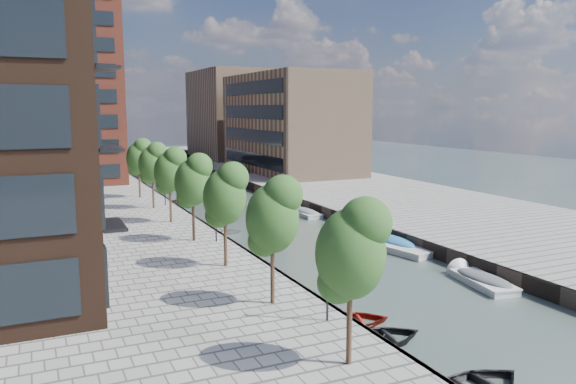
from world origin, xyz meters
TOP-DOWN VIEW (x-y plane):
  - water at (0.00, 40.00)m, footprint 300.00×300.00m
  - quay_right at (16.00, 40.00)m, footprint 20.00×140.00m
  - quay_wall_left at (-6.10, 40.00)m, footprint 0.25×140.00m
  - quay_wall_right at (6.10, 40.00)m, footprint 0.25×140.00m
  - far_closure at (0.00, 100.00)m, footprint 80.00×40.00m
  - apartment_block at (-20.00, 30.00)m, footprint 8.00×38.00m
  - tower at (-17.00, 65.00)m, footprint 18.00×18.00m
  - tan_block_near at (16.00, 62.00)m, footprint 12.00×25.00m
  - tan_block_far at (16.00, 88.00)m, footprint 12.00×20.00m
  - bridge at (0.00, 72.00)m, footprint 13.00×6.00m
  - tree_0 at (-8.50, 4.00)m, footprint 2.50×2.50m
  - tree_1 at (-8.50, 11.00)m, footprint 2.50×2.50m
  - tree_2 at (-8.50, 18.00)m, footprint 2.50×2.50m
  - tree_3 at (-8.50, 25.00)m, footprint 2.50×2.50m
  - tree_4 at (-8.50, 32.00)m, footprint 2.50×2.50m
  - tree_5 at (-8.50, 39.00)m, footprint 2.50×2.50m
  - tree_6 at (-8.50, 46.00)m, footprint 2.50×2.50m
  - lamp_0 at (-7.20, 8.00)m, footprint 0.24×0.24m
  - lamp_1 at (-7.20, 24.00)m, footprint 0.24×0.24m
  - lamp_2 at (-7.20, 40.00)m, footprint 0.24×0.24m
  - sloop_0 at (-5.30, 6.96)m, footprint 4.52×3.37m
  - sloop_2 at (-5.40, 9.34)m, footprint 4.76×3.95m
  - sloop_3 at (-5.22, 30.60)m, footprint 4.99×4.40m
  - sloop_4 at (-5.37, 46.35)m, footprint 4.57×3.74m
  - motorboat_1 at (4.87, 11.63)m, footprint 2.53×5.20m
  - motorboat_2 at (4.77, 20.11)m, footprint 2.92×5.67m
  - motorboat_3 at (5.18, 21.26)m, footprint 3.97×5.76m
  - motorboat_4 at (4.98, 35.03)m, footprint 1.66×4.71m
  - car at (8.59, 62.28)m, footprint 1.50×3.49m

SIDE VIEW (x-z plane):
  - water at x=0.00m, z-range 0.00..0.00m
  - sloop_0 at x=-5.30m, z-range -0.45..0.45m
  - sloop_2 at x=-5.40m, z-range -0.43..0.43m
  - sloop_3 at x=-5.22m, z-range -0.43..0.43m
  - sloop_4 at x=-5.37m, z-range -0.41..0.41m
  - motorboat_2 at x=4.77m, z-range -0.80..1.01m
  - motorboat_4 at x=4.98m, z-range -0.59..0.97m
  - motorboat_1 at x=4.87m, z-range -0.63..1.03m
  - motorboat_3 at x=5.18m, z-range -0.69..1.14m
  - quay_right at x=16.00m, z-range 0.00..1.00m
  - quay_wall_left at x=-6.10m, z-range 0.00..1.00m
  - quay_wall_right at x=6.10m, z-range 0.00..1.00m
  - far_closure at x=0.00m, z-range 0.00..1.00m
  - bridge at x=0.00m, z-range 0.74..2.04m
  - car at x=8.59m, z-range 1.00..2.18m
  - lamp_0 at x=-7.20m, z-range 1.45..5.57m
  - lamp_1 at x=-7.20m, z-range 1.45..5.57m
  - lamp_2 at x=-7.20m, z-range 1.45..5.57m
  - tree_0 at x=-8.50m, z-range 2.33..8.28m
  - tree_1 at x=-8.50m, z-range 2.33..8.28m
  - tree_2 at x=-8.50m, z-range 2.33..8.28m
  - tree_3 at x=-8.50m, z-range 2.33..8.28m
  - tree_4 at x=-8.50m, z-range 2.33..8.28m
  - tree_5 at x=-8.50m, z-range 2.33..8.28m
  - tree_6 at x=-8.50m, z-range 2.33..8.28m
  - apartment_block at x=-20.00m, z-range 1.00..15.00m
  - tan_block_near at x=16.00m, z-range 1.00..15.00m
  - tan_block_far at x=16.00m, z-range 1.00..17.00m
  - tower at x=-17.00m, z-range 1.00..31.00m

